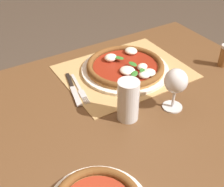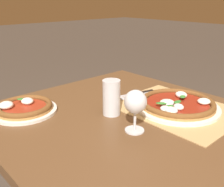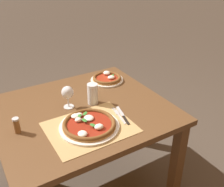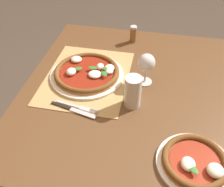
% 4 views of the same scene
% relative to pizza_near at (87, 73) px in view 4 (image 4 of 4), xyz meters
% --- Properties ---
extents(ground_plane, '(24.00, 24.00, 0.00)m').
position_rel_pizza_near_xyz_m(ground_plane, '(0.06, 0.22, -0.76)').
color(ground_plane, '#473D33').
extents(dining_table, '(1.12, 0.99, 0.74)m').
position_rel_pizza_near_xyz_m(dining_table, '(0.06, 0.22, -0.13)').
color(dining_table, brown).
rests_on(dining_table, ground).
extents(paper_placemat, '(0.50, 0.40, 0.00)m').
position_rel_pizza_near_xyz_m(paper_placemat, '(0.01, 0.00, -0.02)').
color(paper_placemat, tan).
rests_on(paper_placemat, dining_table).
extents(pizza_near, '(0.36, 0.36, 0.05)m').
position_rel_pizza_near_xyz_m(pizza_near, '(0.00, 0.00, 0.00)').
color(pizza_near, silver).
rests_on(pizza_near, paper_placemat).
extents(pizza_far, '(0.26, 0.26, 0.05)m').
position_rel_pizza_near_xyz_m(pizza_far, '(0.41, 0.50, -0.00)').
color(pizza_far, silver).
rests_on(pizza_far, dining_table).
extents(wine_glass, '(0.08, 0.08, 0.16)m').
position_rel_pizza_near_xyz_m(wine_glass, '(-0.01, 0.28, 0.08)').
color(wine_glass, silver).
rests_on(wine_glass, dining_table).
extents(pint_glass, '(0.07, 0.07, 0.15)m').
position_rel_pizza_near_xyz_m(pint_glass, '(0.15, 0.24, 0.05)').
color(pint_glass, silver).
rests_on(pint_glass, dining_table).
extents(fork, '(0.05, 0.20, 0.00)m').
position_rel_pizza_near_xyz_m(fork, '(0.22, 0.02, -0.02)').
color(fork, '#B7B7BC').
rests_on(fork, paper_placemat).
extents(knife, '(0.06, 0.21, 0.01)m').
position_rel_pizza_near_xyz_m(knife, '(0.24, 0.00, -0.02)').
color(knife, black).
rests_on(knife, paper_placemat).
extents(pepper_shaker, '(0.04, 0.04, 0.10)m').
position_rel_pizza_near_xyz_m(pepper_shaker, '(-0.37, 0.17, 0.03)').
color(pepper_shaker, brown).
rests_on(pepper_shaker, dining_table).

